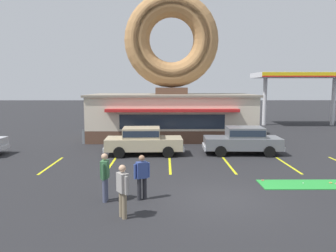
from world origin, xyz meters
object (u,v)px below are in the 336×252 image
at_px(golf_ball, 303,183).
at_px(pedestrian_blue_sweater_man, 105,175).
at_px(car_champagne, 143,140).
at_px(pedestrian_leather_jacket_man, 142,175).
at_px(trash_bin, 86,136).
at_px(pedestrian_hooded_kid, 123,189).
at_px(car_grey, 243,139).

xyz_separation_m(golf_ball, pedestrian_blue_sweater_man, (-7.72, -1.92, 0.89)).
height_order(golf_ball, car_champagne, car_champagne).
distance_m(pedestrian_blue_sweater_man, pedestrian_leather_jacket_man, 1.27).
xyz_separation_m(pedestrian_blue_sweater_man, trash_bin, (-3.42, 11.53, -0.44)).
bearing_deg(golf_ball, trash_bin, 139.19).
xyz_separation_m(pedestrian_blue_sweater_man, pedestrian_hooded_kid, (0.79, -1.44, -0.03)).
distance_m(pedestrian_blue_sweater_man, trash_bin, 12.04).
relative_size(golf_ball, car_grey, 0.01).
distance_m(car_grey, pedestrian_blue_sweater_man, 10.34).
distance_m(car_champagne, pedestrian_hooded_kid, 9.19).
bearing_deg(car_grey, pedestrian_leather_jacket_man, -124.80).
distance_m(pedestrian_leather_jacket_man, trash_bin, 12.30).
distance_m(pedestrian_hooded_kid, trash_bin, 13.64).
relative_size(car_champagne, pedestrian_blue_sweater_man, 2.72).
distance_m(car_grey, trash_bin, 10.70).
bearing_deg(pedestrian_blue_sweater_man, trash_bin, 106.51).
xyz_separation_m(car_grey, pedestrian_blue_sweater_man, (-6.65, -7.92, 0.07)).
relative_size(golf_ball, pedestrian_hooded_kid, 0.03).
relative_size(golf_ball, pedestrian_blue_sweater_man, 0.02).
height_order(car_grey, pedestrian_blue_sweater_man, pedestrian_blue_sweater_man).
xyz_separation_m(golf_ball, pedestrian_hooded_kid, (-6.92, -3.36, 0.86)).
relative_size(car_champagne, pedestrian_leather_jacket_man, 2.89).
bearing_deg(pedestrian_hooded_kid, pedestrian_leather_jacket_man, 73.76).
xyz_separation_m(car_grey, trash_bin, (-10.07, 3.62, -0.37)).
xyz_separation_m(car_champagne, pedestrian_hooded_kid, (-0.00, -9.19, 0.04)).
height_order(golf_ball, car_grey, car_grey).
height_order(pedestrian_hooded_kid, pedestrian_leather_jacket_man, pedestrian_hooded_kid).
bearing_deg(trash_bin, car_champagne, -41.90).
xyz_separation_m(car_champagne, trash_bin, (-4.21, 3.78, -0.37)).
xyz_separation_m(golf_ball, trash_bin, (-11.13, 9.61, 0.45)).
bearing_deg(car_champagne, golf_ball, -40.13).
bearing_deg(pedestrian_leather_jacket_man, car_grey, 55.20).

